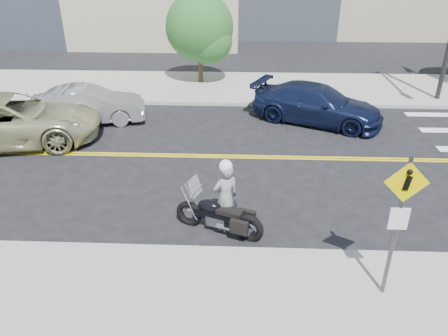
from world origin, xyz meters
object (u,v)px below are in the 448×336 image
parked_car_silver (88,105)px  parked_car_blue (317,104)px  motorcyclist (226,195)px  pedestrian_sign (399,215)px  suv (8,120)px  motorcycle (219,208)px

parked_car_silver → parked_car_blue: (8.89, 0.45, 0.02)m
motorcyclist → pedestrian_sign: bearing=118.2°
pedestrian_sign → parked_car_silver: 12.79m
suv → motorcyclist: bearing=-134.5°
motorcyclist → suv: size_ratio=0.30×
pedestrian_sign → parked_car_blue: size_ratio=0.60×
parked_car_silver → parked_car_blue: size_ratio=0.86×
suv → motorcycle: bearing=-135.9°
pedestrian_sign → motorcyclist: size_ratio=1.59×
pedestrian_sign → parked_car_blue: pedestrian_sign is taller
motorcyclist → motorcycle: size_ratio=0.85×
suv → parked_car_blue: 11.26m
motorcyclist → motorcycle: 0.35m
pedestrian_sign → motorcyclist: pedestrian_sign is taller
parked_car_silver → pedestrian_sign: bearing=-147.8°
parked_car_blue → pedestrian_sign: bearing=-155.9°
motorcycle → parked_car_blue: size_ratio=0.44×
pedestrian_sign → parked_car_blue: bearing=89.7°
motorcycle → suv: size_ratio=0.36×
motorcycle → parked_car_blue: (3.42, 7.52, 0.06)m
parked_car_silver → motorcycle: bearing=-154.0°
parked_car_blue → motorcycle: bearing=179.9°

